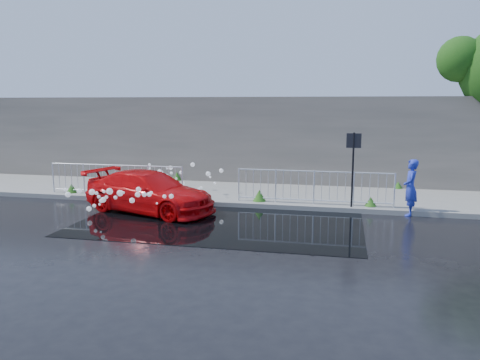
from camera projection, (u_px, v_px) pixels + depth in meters
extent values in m
plane|color=black|center=(194.00, 230.00, 12.68)|extent=(90.00, 90.00, 0.00)
cube|color=slate|center=(235.00, 193.00, 17.48)|extent=(30.00, 4.00, 0.15)
cube|color=slate|center=(222.00, 204.00, 15.56)|extent=(30.00, 0.25, 0.16)
cube|color=#605A50|center=(247.00, 140.00, 19.31)|extent=(30.00, 0.60, 3.50)
cube|color=black|center=(221.00, 221.00, 13.53)|extent=(8.00, 5.00, 0.01)
cylinder|color=black|center=(353.00, 173.00, 14.57)|extent=(0.06, 0.06, 2.50)
cube|color=black|center=(354.00, 141.00, 14.40)|extent=(0.45, 0.04, 0.45)
sphere|color=#0D390D|center=(460.00, 59.00, 17.29)|extent=(1.69, 1.69, 1.69)
cylinder|color=silver|center=(53.00, 177.00, 17.18)|extent=(0.05, 0.05, 1.10)
cylinder|color=silver|center=(182.00, 182.00, 16.11)|extent=(0.05, 0.05, 1.10)
cylinder|color=silver|center=(115.00, 165.00, 16.57)|extent=(5.00, 0.04, 0.04)
cylinder|color=silver|center=(116.00, 192.00, 16.72)|extent=(5.00, 0.04, 0.04)
cylinder|color=silver|center=(239.00, 184.00, 15.69)|extent=(0.05, 0.05, 1.10)
cylinder|color=silver|center=(394.00, 190.00, 14.62)|extent=(0.05, 0.05, 1.10)
cylinder|color=silver|center=(314.00, 171.00, 15.07)|extent=(5.00, 0.04, 0.04)
cylinder|color=silver|center=(313.00, 200.00, 15.22)|extent=(5.00, 0.04, 0.04)
cone|color=#204F15|center=(72.00, 188.00, 17.14)|extent=(0.40, 0.40, 0.33)
cone|color=#204F15|center=(169.00, 193.00, 16.33)|extent=(0.36, 0.36, 0.31)
cone|color=#204F15|center=(259.00, 195.00, 15.64)|extent=(0.44, 0.44, 0.38)
cone|color=#204F15|center=(371.00, 201.00, 14.88)|extent=(0.38, 0.38, 0.30)
cone|color=#204F15|center=(177.00, 176.00, 19.92)|extent=(0.42, 0.42, 0.36)
cone|color=#204F15|center=(398.00, 185.00, 18.00)|extent=(0.34, 0.34, 0.26)
sphere|color=white|center=(160.00, 172.00, 17.27)|extent=(0.18, 0.18, 0.18)
sphere|color=white|center=(183.00, 196.00, 15.60)|extent=(0.06, 0.06, 0.06)
sphere|color=white|center=(193.00, 165.00, 17.54)|extent=(0.17, 0.17, 0.17)
sphere|color=white|center=(201.00, 188.00, 16.15)|extent=(0.09, 0.09, 0.09)
sphere|color=white|center=(176.00, 178.00, 16.66)|extent=(0.09, 0.09, 0.09)
sphere|color=white|center=(199.00, 189.00, 15.91)|extent=(0.10, 0.10, 0.10)
sphere|color=white|center=(181.00, 172.00, 16.90)|extent=(0.13, 0.13, 0.13)
sphere|color=white|center=(167.00, 193.00, 15.78)|extent=(0.13, 0.13, 0.13)
sphere|color=white|center=(138.00, 192.00, 16.07)|extent=(0.09, 0.09, 0.09)
sphere|color=white|center=(171.00, 168.00, 17.89)|extent=(0.16, 0.16, 0.16)
sphere|color=white|center=(167.00, 176.00, 17.15)|extent=(0.16, 0.16, 0.16)
sphere|color=white|center=(129.00, 198.00, 15.98)|extent=(0.17, 0.17, 0.17)
sphere|color=white|center=(189.00, 191.00, 16.03)|extent=(0.11, 0.11, 0.11)
sphere|color=white|center=(161.00, 173.00, 17.31)|extent=(0.18, 0.18, 0.18)
sphere|color=white|center=(167.00, 168.00, 17.42)|extent=(0.10, 0.10, 0.10)
sphere|color=white|center=(221.00, 171.00, 16.99)|extent=(0.16, 0.16, 0.16)
sphere|color=white|center=(149.00, 165.00, 17.90)|extent=(0.10, 0.10, 0.10)
sphere|color=white|center=(175.00, 196.00, 15.73)|extent=(0.08, 0.08, 0.08)
sphere|color=white|center=(165.00, 188.00, 16.19)|extent=(0.10, 0.10, 0.10)
sphere|color=white|center=(210.00, 177.00, 16.50)|extent=(0.08, 0.08, 0.08)
sphere|color=white|center=(149.00, 168.00, 17.80)|extent=(0.13, 0.13, 0.13)
sphere|color=white|center=(147.00, 177.00, 16.89)|extent=(0.10, 0.10, 0.10)
sphere|color=white|center=(154.00, 177.00, 16.55)|extent=(0.17, 0.17, 0.17)
sphere|color=white|center=(183.00, 183.00, 16.44)|extent=(0.14, 0.14, 0.14)
sphere|color=white|center=(146.00, 198.00, 15.91)|extent=(0.10, 0.10, 0.10)
sphere|color=white|center=(151.00, 176.00, 17.10)|extent=(0.16, 0.16, 0.16)
sphere|color=white|center=(150.00, 174.00, 17.26)|extent=(0.13, 0.13, 0.13)
sphere|color=white|center=(203.00, 195.00, 15.45)|extent=(0.09, 0.09, 0.09)
sphere|color=white|center=(200.00, 197.00, 15.51)|extent=(0.16, 0.16, 0.16)
sphere|color=white|center=(208.00, 174.00, 16.74)|extent=(0.17, 0.17, 0.17)
sphere|color=white|center=(171.00, 173.00, 16.74)|extent=(0.11, 0.11, 0.11)
sphere|color=white|center=(215.00, 183.00, 16.21)|extent=(0.09, 0.09, 0.09)
sphere|color=white|center=(165.00, 193.00, 15.82)|extent=(0.13, 0.13, 0.13)
sphere|color=white|center=(97.00, 193.00, 12.68)|extent=(0.10, 0.10, 0.10)
sphere|color=white|center=(123.00, 193.00, 12.69)|extent=(0.08, 0.08, 0.08)
sphere|color=white|center=(92.00, 192.00, 13.01)|extent=(0.17, 0.17, 0.17)
sphere|color=white|center=(89.00, 209.00, 14.12)|extent=(0.15, 0.15, 0.15)
sphere|color=white|center=(138.00, 189.00, 12.73)|extent=(0.14, 0.14, 0.14)
sphere|color=white|center=(157.00, 203.00, 13.13)|extent=(0.06, 0.06, 0.06)
sphere|color=white|center=(94.00, 206.00, 13.82)|extent=(0.11, 0.11, 0.11)
sphere|color=white|center=(151.00, 193.00, 12.63)|extent=(0.09, 0.09, 0.09)
sphere|color=white|center=(103.00, 200.00, 13.47)|extent=(0.16, 0.16, 0.16)
sphere|color=white|center=(110.00, 191.00, 12.62)|extent=(0.18, 0.18, 0.18)
sphere|color=white|center=(99.00, 197.00, 12.96)|extent=(0.10, 0.10, 0.10)
sphere|color=white|center=(164.00, 196.00, 12.29)|extent=(0.10, 0.10, 0.10)
sphere|color=white|center=(101.00, 201.00, 13.69)|extent=(0.12, 0.12, 0.12)
sphere|color=white|center=(106.00, 197.00, 13.04)|extent=(0.10, 0.10, 0.10)
sphere|color=white|center=(68.00, 195.00, 13.19)|extent=(0.16, 0.16, 0.16)
sphere|color=white|center=(104.00, 192.00, 13.04)|extent=(0.09, 0.09, 0.09)
sphere|color=white|center=(99.00, 204.00, 13.83)|extent=(0.07, 0.07, 0.07)
sphere|color=white|center=(115.00, 197.00, 13.07)|extent=(0.11, 0.11, 0.11)
sphere|color=white|center=(171.00, 196.00, 12.34)|extent=(0.13, 0.13, 0.13)
sphere|color=white|center=(79.00, 191.00, 13.37)|extent=(0.15, 0.15, 0.15)
sphere|color=white|center=(138.00, 195.00, 12.30)|extent=(0.14, 0.14, 0.14)
sphere|color=white|center=(149.00, 194.00, 12.78)|extent=(0.13, 0.13, 0.13)
sphere|color=white|center=(66.00, 190.00, 12.92)|extent=(0.10, 0.10, 0.10)
sphere|color=white|center=(132.00, 200.00, 13.47)|extent=(0.16, 0.16, 0.16)
sphere|color=white|center=(144.00, 195.00, 13.06)|extent=(0.14, 0.14, 0.14)
sphere|color=white|center=(120.00, 193.00, 12.82)|extent=(0.18, 0.18, 0.18)
imported|color=red|center=(149.00, 192.00, 14.68)|extent=(4.75, 3.02, 1.28)
imported|color=#2535BC|center=(410.00, 188.00, 14.16)|extent=(0.48, 0.67, 1.72)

